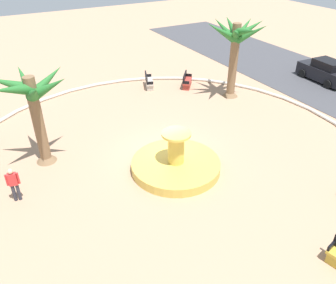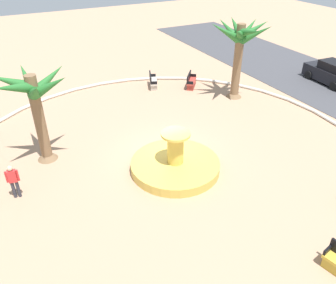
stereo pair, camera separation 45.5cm
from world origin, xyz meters
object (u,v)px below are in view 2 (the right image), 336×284
object	(u,v)px
palm_tree_mid_plaza	(34,100)
person_cyclist_photo	(13,180)
bench_southeast	(153,82)
bench_west	(191,82)
palm_tree_near_fountain	(240,42)
fountain	(175,164)
parked_car_leftmost	(331,73)

from	to	relation	value
palm_tree_mid_plaza	person_cyclist_photo	distance (m)	3.73
palm_tree_mid_plaza	bench_southeast	world-z (taller)	palm_tree_mid_plaza
bench_west	palm_tree_near_fountain	bearing A→B (deg)	31.12
palm_tree_mid_plaza	fountain	bearing A→B (deg)	54.87
palm_tree_near_fountain	bench_southeast	bearing A→B (deg)	-134.46
fountain	bench_southeast	bearing A→B (deg)	160.74
parked_car_leftmost	palm_tree_near_fountain	bearing A→B (deg)	-99.05
fountain	parked_car_leftmost	size ratio (longest dim) A/B	1.03
fountain	bench_west	distance (m)	10.32
palm_tree_mid_plaza	parked_car_leftmost	size ratio (longest dim) A/B	1.14
palm_tree_near_fountain	bench_west	world-z (taller)	palm_tree_near_fountain
palm_tree_mid_plaza	parked_car_leftmost	bearing A→B (deg)	91.80
palm_tree_mid_plaza	palm_tree_near_fountain	bearing A→B (deg)	98.41
palm_tree_near_fountain	bench_southeast	world-z (taller)	palm_tree_near_fountain
bench_southeast	person_cyclist_photo	xyz separation A→B (m)	(8.38, -10.36, 0.55)
palm_tree_near_fountain	parked_car_leftmost	xyz separation A→B (m)	(1.25, 7.87, -3.00)
bench_southeast	fountain	bearing A→B (deg)	-19.26
palm_tree_near_fountain	bench_southeast	size ratio (longest dim) A/B	3.09
parked_car_leftmost	bench_southeast	bearing A→B (deg)	-114.02
fountain	person_cyclist_photo	world-z (taller)	fountain
bench_southeast	person_cyclist_photo	distance (m)	13.34
palm_tree_near_fountain	person_cyclist_photo	world-z (taller)	palm_tree_near_fountain
bench_west	bench_southeast	bearing A→B (deg)	-117.07
fountain	person_cyclist_photo	distance (m)	7.12
fountain	parked_car_leftmost	world-z (taller)	fountain
palm_tree_near_fountain	bench_west	bearing A→B (deg)	-148.88
fountain	bench_west	world-z (taller)	fountain
palm_tree_near_fountain	fountain	bearing A→B (deg)	-53.57
bench_southeast	person_cyclist_photo	world-z (taller)	person_cyclist_photo
bench_west	parked_car_leftmost	bearing A→B (deg)	66.79
person_cyclist_photo	parked_car_leftmost	world-z (taller)	parked_car_leftmost
palm_tree_near_fountain	person_cyclist_photo	bearing A→B (deg)	-73.72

